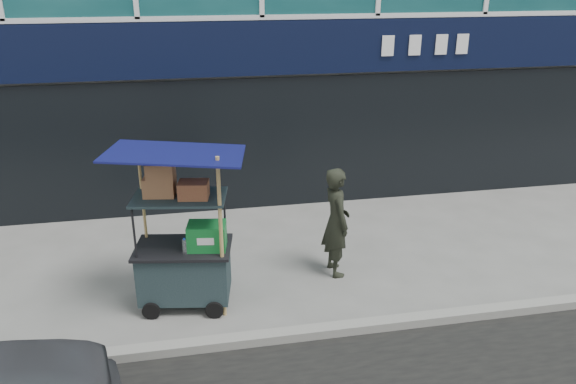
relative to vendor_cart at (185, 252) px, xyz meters
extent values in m
plane|color=slate|center=(1.50, -0.82, -0.76)|extent=(80.00, 80.00, 0.00)
cube|color=gray|center=(1.50, -1.02, -0.70)|extent=(80.00, 0.18, 0.12)
cube|color=black|center=(1.50, 3.04, 2.14)|extent=(15.68, 0.06, 0.90)
cube|color=black|center=(1.50, 3.08, 0.44)|extent=(15.68, 0.04, 2.40)
cube|color=#182829|center=(-0.02, 0.01, -0.29)|extent=(1.23, 0.84, 0.66)
cylinder|color=black|center=(-0.47, -0.27, -0.65)|extent=(0.23, 0.08, 0.23)
cylinder|color=black|center=(0.32, -0.40, -0.65)|extent=(0.23, 0.08, 0.23)
cube|color=black|center=(-0.02, 0.01, 0.06)|extent=(1.32, 0.93, 0.04)
cylinder|color=black|center=(-0.58, -0.19, 0.40)|extent=(0.03, 0.03, 0.71)
cylinder|color=black|center=(0.45, -0.36, 0.40)|extent=(0.03, 0.03, 0.71)
cylinder|color=black|center=(-0.48, 0.37, 0.40)|extent=(0.03, 0.03, 0.71)
cylinder|color=black|center=(0.55, 0.20, 0.40)|extent=(0.03, 0.03, 0.71)
cube|color=#182829|center=(-0.02, 0.01, 0.75)|extent=(1.23, 0.84, 0.03)
cylinder|color=olive|center=(0.45, -0.36, 0.30)|extent=(0.05, 0.05, 2.13)
cylinder|color=olive|center=(-0.48, 0.37, 0.25)|extent=(0.04, 0.04, 2.04)
cube|color=#0D114E|center=(-0.02, 0.01, 1.32)|extent=(1.77, 1.38, 0.19)
cube|color=#0F6428|center=(0.29, -0.09, 0.25)|extent=(0.52, 0.40, 0.33)
cylinder|color=silver|center=(0.01, -0.19, 0.17)|extent=(0.07, 0.07, 0.19)
cylinder|color=blue|center=(0.01, -0.19, 0.28)|extent=(0.03, 0.03, 0.02)
cube|color=brown|center=(-0.24, 0.09, 0.89)|extent=(0.42, 0.34, 0.24)
cube|color=olive|center=(0.16, -0.07, 0.87)|extent=(0.40, 0.32, 0.21)
cube|color=brown|center=(-0.22, 0.07, 1.10)|extent=(0.37, 0.30, 0.19)
imported|color=black|center=(2.13, 0.46, 0.04)|extent=(0.43, 0.61, 1.61)
camera|label=1|loc=(0.09, -6.52, 3.34)|focal=35.00mm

